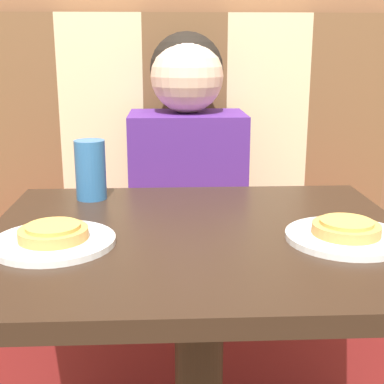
# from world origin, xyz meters

# --- Properties ---
(booth_seat) EXTENTS (1.37, 0.49, 0.47)m
(booth_seat) POSITION_xyz_m (0.00, 0.61, 0.23)
(booth_seat) COLOR maroon
(booth_seat) RESTS_ON ground_plane
(booth_backrest) EXTENTS (1.37, 0.07, 0.71)m
(booth_backrest) POSITION_xyz_m (0.00, 0.82, 0.82)
(booth_backrest) COLOR brown
(booth_backrest) RESTS_ON booth_seat
(dining_table) EXTENTS (0.83, 0.69, 0.72)m
(dining_table) POSITION_xyz_m (0.00, 0.00, 0.61)
(dining_table) COLOR black
(dining_table) RESTS_ON ground_plane
(person) EXTENTS (0.34, 0.26, 0.65)m
(person) POSITION_xyz_m (0.00, 0.62, 0.79)
(person) COLOR #4C237A
(person) RESTS_ON booth_seat
(plate_left) EXTENTS (0.22, 0.22, 0.01)m
(plate_left) POSITION_xyz_m (-0.27, -0.06, 0.72)
(plate_left) COLOR white
(plate_left) RESTS_ON dining_table
(plate_right) EXTENTS (0.22, 0.22, 0.01)m
(plate_right) POSITION_xyz_m (0.27, -0.06, 0.72)
(plate_right) COLOR white
(plate_right) RESTS_ON dining_table
(pizza_left) EXTENTS (0.12, 0.12, 0.03)m
(pizza_left) POSITION_xyz_m (-0.27, -0.06, 0.74)
(pizza_left) COLOR #C68E47
(pizza_left) RESTS_ON plate_left
(pizza_right) EXTENTS (0.12, 0.12, 0.03)m
(pizza_right) POSITION_xyz_m (0.27, -0.06, 0.74)
(pizza_right) COLOR #C68E47
(pizza_right) RESTS_ON plate_right
(drinking_cup) EXTENTS (0.07, 0.07, 0.14)m
(drinking_cup) POSITION_xyz_m (-0.24, 0.25, 0.79)
(drinking_cup) COLOR #2D669E
(drinking_cup) RESTS_ON dining_table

